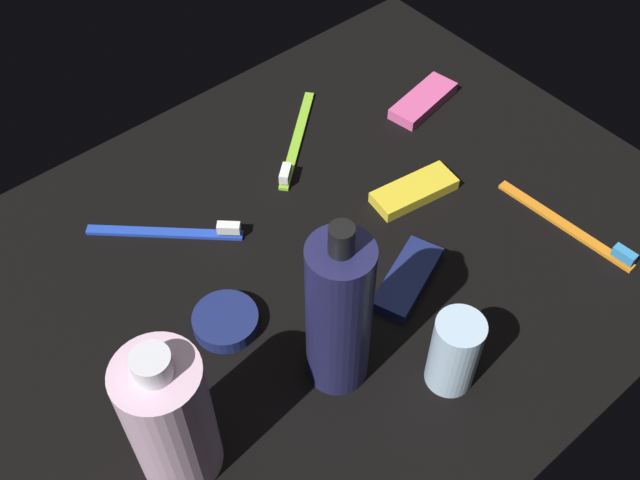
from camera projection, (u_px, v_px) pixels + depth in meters
ground_plane at (320, 260)px, 84.72cm from camera, size 84.00×64.00×1.20cm
lotion_bottle at (339, 315)px, 67.82cm from camera, size 6.08×6.08×21.66cm
bodywash_bottle at (170, 418)px, 62.97cm from camera, size 7.37×7.37×18.06cm
deodorant_stick at (454, 353)px, 71.02cm from camera, size 4.77×4.77×9.30cm
toothbrush_blue at (174, 231)px, 85.89cm from camera, size 13.99×13.14×2.10cm
toothbrush_orange at (573, 228)px, 86.18cm from camera, size 2.38×18.04×2.10cm
toothbrush_lime at (296, 143)px, 95.17cm from camera, size 14.52×12.54×2.10cm
snack_bar_yellow at (413, 190)px, 89.79cm from camera, size 10.88×5.51×1.50cm
snack_bar_pink at (423, 101)px, 100.10cm from camera, size 10.93×5.74×1.50cm
snack_bar_navy at (408, 279)px, 81.40cm from camera, size 11.14×7.49×1.50cm
cream_tin_left at (226, 321)px, 77.81cm from camera, size 6.90×6.90×1.71cm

